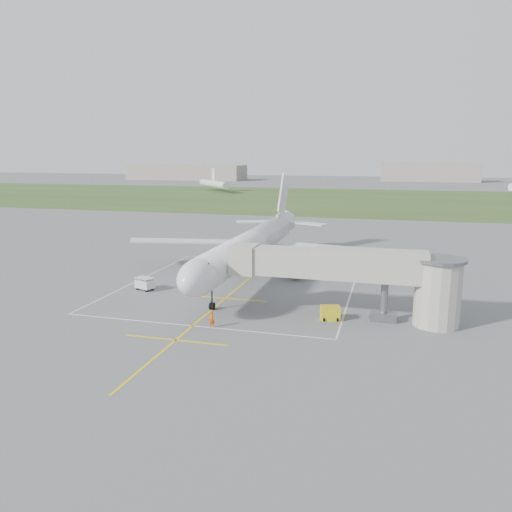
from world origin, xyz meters
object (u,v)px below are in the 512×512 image
(airliner, at_px, (251,246))
(ramp_worker_nose, at_px, (212,319))
(jet_bridge, at_px, (362,274))
(ramp_worker_wing, at_px, (216,267))
(gpu_unit, at_px, (330,313))
(baggage_cart, at_px, (145,284))

(airliner, bearing_deg, ramp_worker_nose, -84.51)
(jet_bridge, height_order, ramp_worker_wing, jet_bridge)
(gpu_unit, xyz_separation_m, ramp_worker_nose, (-10.78, -5.33, 0.11))
(gpu_unit, distance_m, ramp_worker_nose, 12.03)
(ramp_worker_wing, bearing_deg, airliner, -129.07)
(airliner, xyz_separation_m, ramp_worker_wing, (-5.39, 1.01, -3.54))
(airliner, xyz_separation_m, ramp_worker_nose, (1.99, -20.66, -3.57))
(airliner, bearing_deg, gpu_unit, -50.20)
(airliner, relative_size, ramp_worker_wing, 27.51)
(gpu_unit, height_order, baggage_cart, baggage_cart)
(ramp_worker_nose, bearing_deg, gpu_unit, 19.17)
(jet_bridge, relative_size, baggage_cart, 9.01)
(baggage_cart, xyz_separation_m, ramp_worker_nose, (12.85, -10.78, 0.02))
(jet_bridge, bearing_deg, airliner, 137.81)
(jet_bridge, relative_size, ramp_worker_wing, 13.77)
(airliner, distance_m, jet_bridge, 21.22)
(gpu_unit, relative_size, baggage_cart, 0.84)
(jet_bridge, bearing_deg, ramp_worker_wing, 144.14)
(airliner, xyz_separation_m, baggage_cart, (-10.86, -9.88, -3.59))
(airliner, relative_size, jet_bridge, 2.00)
(gpu_unit, height_order, ramp_worker_wing, ramp_worker_wing)
(airliner, relative_size, ramp_worker_nose, 28.43)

